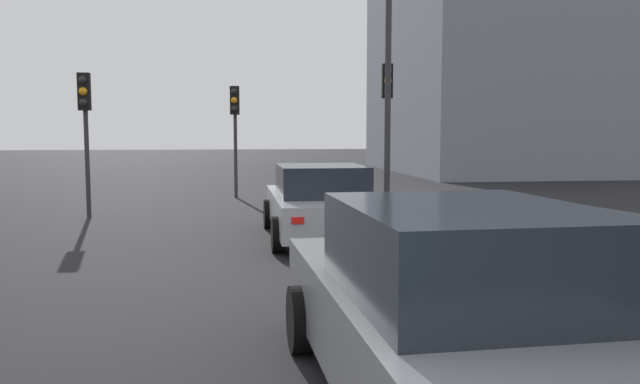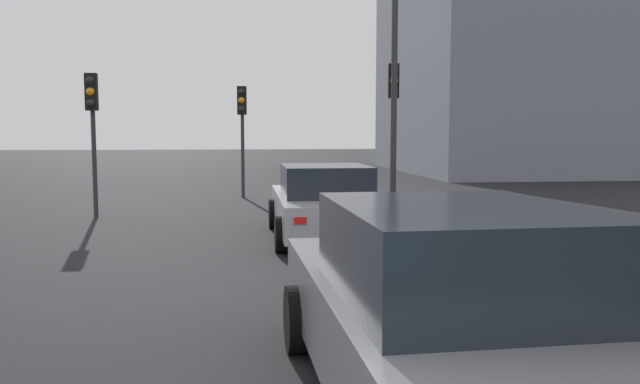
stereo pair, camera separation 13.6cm
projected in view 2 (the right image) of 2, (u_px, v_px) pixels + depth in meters
name	position (u px, v px, depth m)	size (l,w,h in m)	color
car_silver_left_lead	(324.00, 203.00, 12.24)	(4.54, 2.07, 1.46)	#A8AAB2
car_grey_left_second	(447.00, 315.00, 4.51)	(4.75, 2.17, 1.59)	slate
traffic_light_near_left	(242.00, 118.00, 19.89)	(0.33, 0.30, 3.57)	#2D2D30
traffic_light_near_right	(393.00, 105.00, 16.47)	(0.32, 0.30, 3.91)	#2D2D30
traffic_light_far_left	(92.00, 114.00, 15.15)	(0.32, 0.28, 3.53)	#2D2D30
street_lamp_kerbside	(395.00, 10.00, 15.94)	(0.56, 0.36, 9.11)	#2D2D30
building_facade_left	(504.00, 34.00, 33.51)	(14.78, 10.90, 14.79)	gray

